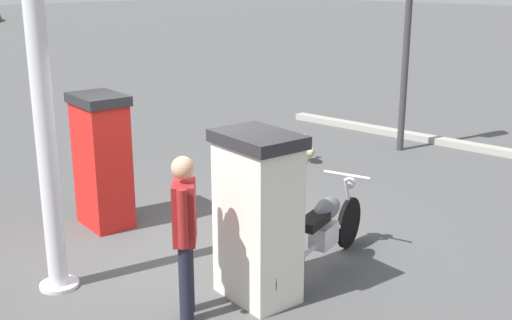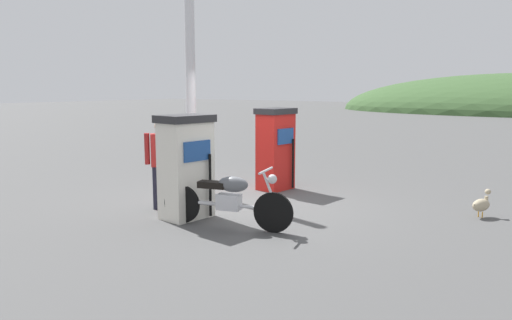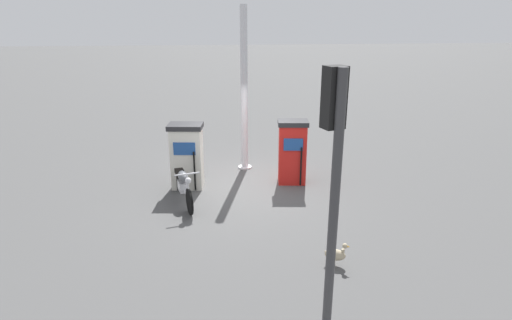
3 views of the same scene
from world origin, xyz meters
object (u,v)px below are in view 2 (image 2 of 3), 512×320
at_px(fuel_pump_far, 276,149).
at_px(attendant_person, 161,159).
at_px(motorcycle_near_pump, 228,197).
at_px(wandering_duck, 481,204).
at_px(canopy_support_pole, 191,84).
at_px(fuel_pump_near, 186,166).

height_order(fuel_pump_far, attendant_person, fuel_pump_far).
bearing_deg(fuel_pump_far, motorcycle_near_pump, -71.94).
bearing_deg(wandering_duck, attendant_person, -151.83).
bearing_deg(motorcycle_near_pump, canopy_support_pole, 142.87).
bearing_deg(wandering_duck, fuel_pump_far, 179.95).
height_order(fuel_pump_near, fuel_pump_far, fuel_pump_far).
height_order(fuel_pump_near, wandering_duck, fuel_pump_near).
xyz_separation_m(wandering_duck, canopy_support_pole, (-5.32, -1.14, 1.98)).
height_order(fuel_pump_far, motorcycle_near_pump, fuel_pump_far).
bearing_deg(fuel_pump_near, motorcycle_near_pump, -5.02).
bearing_deg(canopy_support_pole, fuel_pump_near, -50.89).
distance_m(fuel_pump_far, wandering_duck, 4.06).
xyz_separation_m(fuel_pump_near, wandering_duck, (4.01, 2.75, -0.64)).
bearing_deg(wandering_duck, canopy_support_pole, -167.91).
xyz_separation_m(fuel_pump_far, canopy_support_pole, (-1.31, -1.14, 1.33)).
bearing_deg(motorcycle_near_pump, fuel_pump_far, 108.06).
xyz_separation_m(attendant_person, canopy_support_pole, (-0.55, 1.41, 1.30)).
height_order(attendant_person, wandering_duck, attendant_person).
bearing_deg(fuel_pump_far, fuel_pump_near, -90.00).
bearing_deg(canopy_support_pole, fuel_pump_far, 41.17).
height_order(fuel_pump_far, canopy_support_pole, canopy_support_pole).
distance_m(attendant_person, canopy_support_pole, 2.00).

